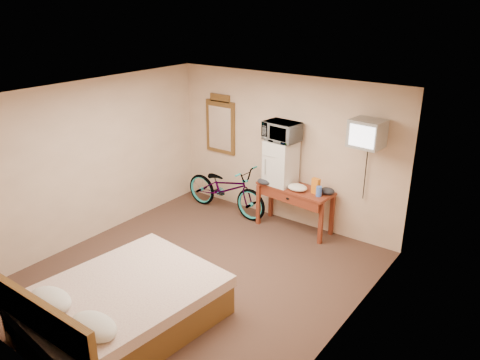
# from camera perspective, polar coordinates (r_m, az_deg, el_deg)

# --- Properties ---
(room) EXTENTS (4.60, 4.64, 2.50)m
(room) POSITION_cam_1_polar(r_m,az_deg,el_deg) (6.09, -5.82, -1.56)
(room) COLOR #3F2A1F
(room) RESTS_ON ground
(desk) EXTENTS (1.31, 0.61, 0.75)m
(desk) POSITION_cam_1_polar(r_m,az_deg,el_deg) (7.63, 6.59, -1.85)
(desk) COLOR maroon
(desk) RESTS_ON floor
(mini_fridge) EXTENTS (0.48, 0.46, 0.73)m
(mini_fridge) POSITION_cam_1_polar(r_m,az_deg,el_deg) (7.62, 4.99, 2.14)
(mini_fridge) COLOR silver
(mini_fridge) RESTS_ON desk
(microwave) EXTENTS (0.60, 0.44, 0.31)m
(microwave) POSITION_cam_1_polar(r_m,az_deg,el_deg) (7.46, 5.12, 5.92)
(microwave) COLOR silver
(microwave) RESTS_ON mini_fridge
(snack_bag) EXTENTS (0.14, 0.10, 0.25)m
(snack_bag) POSITION_cam_1_polar(r_m,az_deg,el_deg) (7.37, 9.22, -0.74)
(snack_bag) COLOR orange
(snack_bag) RESTS_ON desk
(blue_cup) EXTENTS (0.09, 0.09, 0.16)m
(blue_cup) POSITION_cam_1_polar(r_m,az_deg,el_deg) (7.30, 9.59, -1.37)
(blue_cup) COLOR blue
(blue_cup) RESTS_ON desk
(cloth_cream) EXTENTS (0.33, 0.25, 0.10)m
(cloth_cream) POSITION_cam_1_polar(r_m,az_deg,el_deg) (7.47, 7.01, -0.91)
(cloth_cream) COLOR white
(cloth_cream) RESTS_ON desk
(cloth_dark_a) EXTENTS (0.25, 0.19, 0.09)m
(cloth_dark_a) POSITION_cam_1_polar(r_m,az_deg,el_deg) (7.68, 2.99, -0.19)
(cloth_dark_a) COLOR black
(cloth_dark_a) RESTS_ON desk
(cloth_dark_b) EXTENTS (0.22, 0.18, 0.10)m
(cloth_dark_b) POSITION_cam_1_polar(r_m,az_deg,el_deg) (7.41, 10.64, -1.32)
(cloth_dark_b) COLOR black
(cloth_dark_b) RESTS_ON desk
(crt_television) EXTENTS (0.48, 0.58, 0.39)m
(crt_television) POSITION_cam_1_polar(r_m,az_deg,el_deg) (6.81, 15.24, 5.50)
(crt_television) COLOR black
(crt_television) RESTS_ON room
(wall_mirror) EXTENTS (0.63, 0.04, 1.07)m
(wall_mirror) POSITION_cam_1_polar(r_m,az_deg,el_deg) (8.49, -2.40, 6.72)
(wall_mirror) COLOR brown
(wall_mirror) RESTS_ON room
(bicycle) EXTENTS (1.73, 0.64, 0.90)m
(bicycle) POSITION_cam_1_polar(r_m,az_deg,el_deg) (8.31, -1.76, -1.03)
(bicycle) COLOR black
(bicycle) RESTS_ON floor
(bed) EXTENTS (1.83, 2.30, 0.90)m
(bed) POSITION_cam_1_polar(r_m,az_deg,el_deg) (5.73, -14.64, -14.83)
(bed) COLOR brown
(bed) RESTS_ON floor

